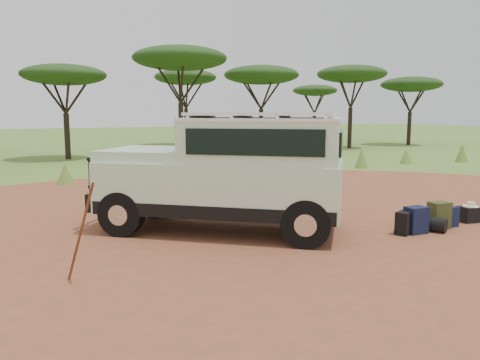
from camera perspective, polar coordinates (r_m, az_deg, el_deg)
name	(u,v)px	position (r m, az deg, el deg)	size (l,w,h in m)	color
ground	(285,240)	(8.89, 5.56, -7.33)	(140.00, 140.00, 0.00)	#537C2C
dirt_clearing	(285,240)	(8.89, 5.56, -7.30)	(23.00, 23.00, 0.01)	#984631
grass_fringe	(160,169)	(16.74, -9.69, 1.33)	(36.60, 1.60, 0.90)	#537C2C
acacia_treeline	(113,67)	(27.73, -15.23, 13.10)	(46.70, 13.20, 6.26)	black
safari_vehicle	(229,175)	(9.30, -1.32, 0.63)	(4.97, 4.53, 2.38)	beige
walking_staff	(81,233)	(6.88, -18.85, -6.08)	(0.04, 0.04, 1.55)	brown
backpack_black	(404,223)	(9.74, 19.36, -4.99)	(0.33, 0.25, 0.46)	black
backpack_navy	(416,220)	(9.90, 20.66, -4.61)	(0.41, 0.29, 0.54)	#121E39
backpack_olive	(439,215)	(10.47, 23.09, -4.00)	(0.40, 0.29, 0.56)	#3E431F
duffel_navy	(448,217)	(10.75, 23.98, -4.11)	(0.38, 0.29, 0.43)	#121E39
hard_case	(470,214)	(11.43, 26.26, -3.77)	(0.49, 0.34, 0.34)	black
stuff_sack	(438,225)	(10.18, 23.02, -5.09)	(0.30, 0.30, 0.30)	black
safari_hat	(471,205)	(11.39, 26.33, -2.74)	(0.34, 0.34, 0.10)	beige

